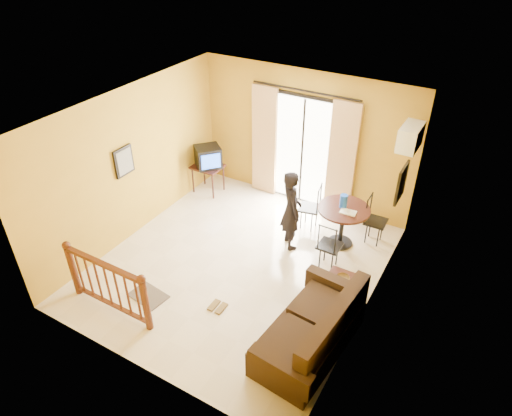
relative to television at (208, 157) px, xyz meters
The scene contains 19 objects.
ground 2.72m from the television, 43.69° to the right, with size 5.00×5.00×0.00m, color beige.
room_shell 2.72m from the television, 43.69° to the right, with size 5.00×5.00×5.00m.
balcony_door 2.00m from the television, 19.18° to the left, with size 2.25×0.14×2.46m.
tv_table 0.31m from the television, behind, with size 0.63×0.52×0.62m.
television is the anchor object (origin of this frame).
picture_left 2.13m from the television, 100.00° to the right, with size 0.05×0.42×0.52m.
dining_table 3.20m from the television, ahead, with size 0.94×0.94×0.78m.
water_jug 3.15m from the television, ahead, with size 0.13×0.13×0.25m, color blue.
serving_tray 3.31m from the television, ahead, with size 0.28×0.18×0.02m, color beige.
dining_chairs 3.25m from the television, ahead, with size 1.68×1.49×0.95m.
air_conditioner 4.17m from the television, ahead, with size 0.31×0.60×0.40m.
botanical_print 4.19m from the television, ahead, with size 0.05×0.50×0.60m.
coffee_table 4.22m from the television, 27.32° to the right, with size 0.52×0.94×0.42m.
bowl 4.11m from the television, 24.65° to the right, with size 0.21×0.21×0.07m, color brown.
sofa 4.71m from the television, 37.31° to the right, with size 1.06×2.00×0.92m.
standing_person 2.51m from the television, 19.23° to the right, with size 0.56×0.37×1.53m, color black.
stair_balustrade 3.76m from the television, 78.99° to the right, with size 1.63×0.13×1.04m.
doormat 3.45m from the television, 72.55° to the right, with size 0.60×0.40×0.02m, color #574E46.
sandals 3.63m from the television, 53.32° to the right, with size 0.24×0.25×0.03m.
Camera 1 is at (3.33, -5.18, 5.26)m, focal length 32.00 mm.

